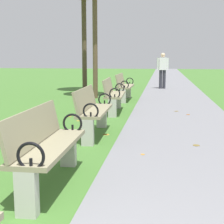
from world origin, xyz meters
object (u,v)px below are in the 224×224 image
Objects in this scene: park_bench_2 at (46,145)px; park_bench_4 at (113,94)px; park_bench_3 at (93,110)px; park_bench_5 at (124,86)px; pedestrian_walking at (163,69)px.

park_bench_2 and park_bench_4 have the same top height.
park_bench_4 is (0.00, 2.68, 0.00)m from park_bench_3.
park_bench_3 and park_bench_4 have the same top height.
park_bench_3 and park_bench_5 have the same top height.
park_bench_3 is 2.68m from park_bench_4.
park_bench_2 is at bearing -90.00° from park_bench_4.
park_bench_5 is (-0.00, 5.23, 0.00)m from park_bench_3.
park_bench_4 is 1.01× the size of park_bench_5.
pedestrian_walking is (1.28, 4.26, 0.44)m from park_bench_5.
park_bench_4 is at bearing 90.00° from park_bench_3.
park_bench_2 is at bearing -90.00° from park_bench_5.
park_bench_2 is 5.24m from park_bench_4.
park_bench_5 is 4.47m from pedestrian_walking.
pedestrian_walking is at bearing 83.92° from park_bench_2.
park_bench_3 is (0.00, 2.56, 0.00)m from park_bench_2.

